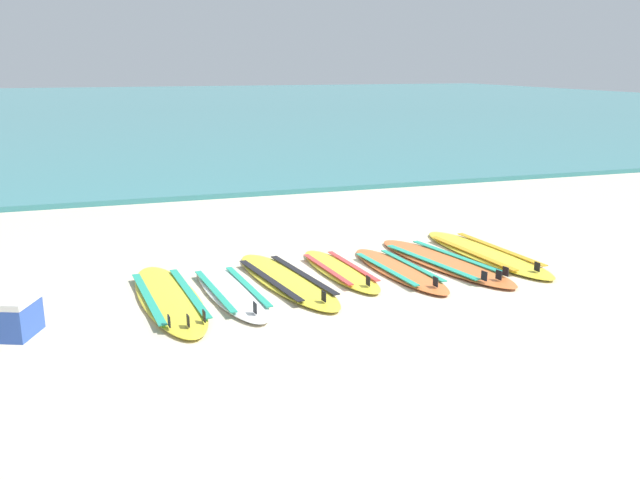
# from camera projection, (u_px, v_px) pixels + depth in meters

# --- Properties ---
(ground_plane) EXTENTS (80.00, 80.00, 0.00)m
(ground_plane) POSITION_uv_depth(u_px,v_px,m) (351.00, 272.00, 8.22)
(ground_plane) COLOR beige
(sea) EXTENTS (80.00, 60.00, 0.10)m
(sea) POSITION_uv_depth(u_px,v_px,m) (144.00, 104.00, 40.30)
(sea) COLOR teal
(sea) RESTS_ON ground
(surfboard_0) EXTENTS (0.82, 2.49, 0.18)m
(surfboard_0) POSITION_uv_depth(u_px,v_px,m) (169.00, 298.00, 7.19)
(surfboard_0) COLOR yellow
(surfboard_0) RESTS_ON ground
(surfboard_1) EXTENTS (0.73, 2.16, 0.18)m
(surfboard_1) POSITION_uv_depth(u_px,v_px,m) (231.00, 291.00, 7.40)
(surfboard_1) COLOR white
(surfboard_1) RESTS_ON ground
(surfboard_2) EXTENTS (0.98, 2.44, 0.18)m
(surfboard_2) POSITION_uv_depth(u_px,v_px,m) (286.00, 280.00, 7.79)
(surfboard_2) COLOR yellow
(surfboard_2) RESTS_ON ground
(surfboard_3) EXTENTS (0.65, 1.94, 0.18)m
(surfboard_3) POSITION_uv_depth(u_px,v_px,m) (340.00, 270.00, 8.15)
(surfboard_3) COLOR yellow
(surfboard_3) RESTS_ON ground
(surfboard_4) EXTENTS (0.71, 2.08, 0.18)m
(surfboard_4) POSITION_uv_depth(u_px,v_px,m) (399.00, 270.00, 8.17)
(surfboard_4) COLOR orange
(surfboard_4) RESTS_ON ground
(surfboard_5) EXTENTS (1.11, 2.53, 0.18)m
(surfboard_5) POSITION_uv_depth(u_px,v_px,m) (444.00, 262.00, 8.50)
(surfboard_5) COLOR orange
(surfboard_5) RESTS_ON ground
(surfboard_6) EXTENTS (0.88, 2.57, 0.18)m
(surfboard_6) POSITION_uv_depth(u_px,v_px,m) (485.00, 253.00, 8.88)
(surfboard_6) COLOR yellow
(surfboard_6) RESTS_ON ground
(cooler_box) EXTENTS (0.46, 0.54, 0.38)m
(cooler_box) POSITION_uv_depth(u_px,v_px,m) (17.00, 316.00, 6.25)
(cooler_box) COLOR #2D51B2
(cooler_box) RESTS_ON ground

